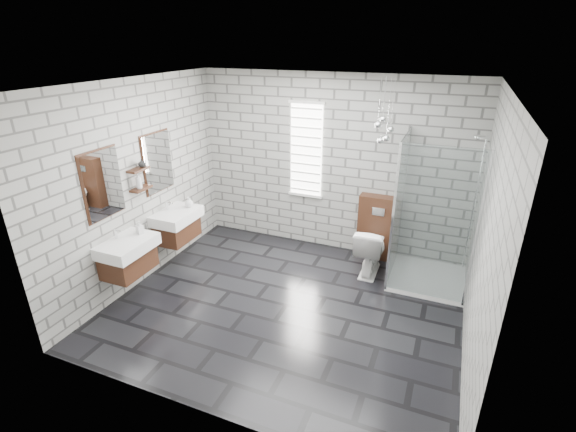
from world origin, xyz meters
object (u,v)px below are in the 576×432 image
Objects in this scene: vanity_left at (125,247)px; toilet at (371,250)px; vanity_right at (175,217)px; shower_enclosure at (423,251)px; cistern_panel at (378,228)px.

vanity_left is 3.29m from toilet.
vanity_right is 0.77× the size of shower_enclosure.
vanity_right is at bearing 90.00° from vanity_left.
vanity_left is at bearing -152.29° from shower_enclosure.
toilet is at bearing 16.91° from vanity_right.
cistern_panel is (2.71, 1.30, -0.26)m from vanity_right.
vanity_left is 1.00× the size of vanity_right.
toilet is (-0.70, 0.04, -0.15)m from shower_enclosure.
toilet is at bearing -90.00° from cistern_panel.
vanity_right is at bearing -154.35° from cistern_panel.
shower_enclosure is (0.70, -0.52, 0.00)m from cistern_panel.
cistern_panel is 1.40× the size of toilet.
shower_enclosure is at bearing -36.41° from cistern_panel.
vanity_right is at bearing 16.30° from toilet.
vanity_left is 2.20× the size of toilet.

